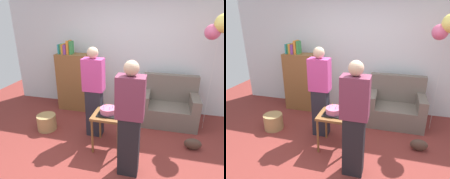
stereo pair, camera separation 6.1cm
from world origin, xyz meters
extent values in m
plane|color=maroon|center=(0.00, 0.00, 0.00)|extent=(8.00, 8.00, 0.00)
cube|color=silver|center=(0.00, 2.05, 1.35)|extent=(6.00, 0.10, 2.70)
cube|color=#6B6056|center=(0.82, 1.45, 0.20)|extent=(1.10, 0.70, 0.40)
cube|color=#6B6056|center=(0.82, 1.72, 0.68)|extent=(1.10, 0.16, 0.56)
cube|color=#6B6056|center=(0.35, 1.45, 0.52)|extent=(0.16, 0.70, 0.24)
cube|color=#6B6056|center=(1.29, 1.45, 0.52)|extent=(0.16, 0.70, 0.24)
cube|color=brown|center=(-1.27, 1.65, 0.65)|extent=(0.80, 0.36, 1.30)
cube|color=teal|center=(-1.60, 1.65, 1.40)|extent=(0.03, 0.20, 0.21)
cube|color=#38934C|center=(-1.55, 1.65, 1.41)|extent=(0.04, 0.18, 0.21)
cube|color=orange|center=(-1.50, 1.65, 1.41)|extent=(0.04, 0.24, 0.21)
cube|color=#7F3D93|center=(-1.44, 1.65, 1.40)|extent=(0.06, 0.25, 0.20)
cube|color=orange|center=(-1.38, 1.65, 1.44)|extent=(0.05, 0.21, 0.29)
cube|color=#38934C|center=(-1.32, 1.65, 1.44)|extent=(0.05, 0.17, 0.27)
cube|color=brown|center=(-0.16, 0.37, 0.61)|extent=(0.48, 0.48, 0.04)
cylinder|color=brown|center=(-0.37, 0.16, 0.29)|extent=(0.04, 0.04, 0.59)
cylinder|color=brown|center=(0.05, 0.16, 0.29)|extent=(0.04, 0.04, 0.59)
cylinder|color=brown|center=(-0.37, 0.58, 0.29)|extent=(0.04, 0.04, 0.59)
cylinder|color=brown|center=(0.05, 0.58, 0.29)|extent=(0.04, 0.04, 0.59)
cube|color=black|center=(-0.16, 0.37, 0.63)|extent=(0.32, 0.32, 0.02)
cylinder|color=#D66B93|center=(-0.16, 0.37, 0.69)|extent=(0.26, 0.26, 0.09)
cylinder|color=#EA668C|center=(-0.09, 0.37, 0.76)|extent=(0.01, 0.01, 0.05)
cylinder|color=#F2CC4C|center=(-0.13, 0.42, 0.76)|extent=(0.01, 0.01, 0.05)
cylinder|color=#F2CC4C|center=(-0.20, 0.43, 0.76)|extent=(0.01, 0.01, 0.05)
cylinder|color=#66B2E5|center=(-0.24, 0.36, 0.76)|extent=(0.01, 0.01, 0.05)
cylinder|color=#66B2E5|center=(-0.21, 0.30, 0.76)|extent=(0.01, 0.01, 0.05)
cylinder|color=#EA668C|center=(-0.12, 0.31, 0.76)|extent=(0.01, 0.01, 0.05)
cube|color=#23232D|center=(-0.50, 0.69, 0.44)|extent=(0.28, 0.20, 0.88)
cube|color=#C6428E|center=(-0.50, 0.69, 1.16)|extent=(0.36, 0.22, 0.56)
sphere|color=#D1A889|center=(-0.50, 0.69, 1.53)|extent=(0.19, 0.19, 0.19)
cube|color=black|center=(0.26, -0.13, 0.44)|extent=(0.28, 0.20, 0.88)
cube|color=#75334C|center=(0.26, -0.13, 1.16)|extent=(0.36, 0.22, 0.56)
sphere|color=#D1A889|center=(0.26, -0.13, 1.53)|extent=(0.19, 0.19, 0.19)
cylinder|color=#A88451|center=(-1.47, 0.62, 0.15)|extent=(0.36, 0.36, 0.30)
ellipsoid|color=#473328|center=(1.22, 0.63, 0.10)|extent=(0.28, 0.14, 0.20)
cylinder|color=silver|center=(1.50, 1.39, 0.92)|extent=(0.00, 0.00, 1.84)
sphere|color=#D65B84|center=(1.38, 1.36, 1.84)|extent=(0.26, 0.26, 0.26)
camera|label=1|loc=(0.59, -2.43, 2.15)|focal=32.42mm
camera|label=2|loc=(0.65, -2.41, 2.15)|focal=32.42mm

